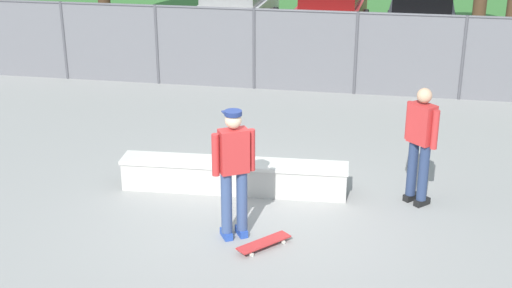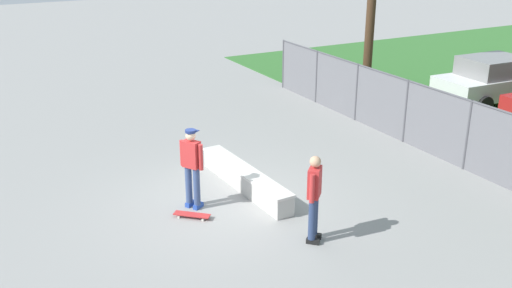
# 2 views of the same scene
# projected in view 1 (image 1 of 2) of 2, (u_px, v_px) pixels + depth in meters

# --- Properties ---
(ground_plane) EXTENTS (80.00, 80.00, 0.00)m
(ground_plane) POSITION_uv_depth(u_px,v_px,m) (252.00, 217.00, 10.42)
(ground_plane) COLOR gray
(grass_strip) EXTENTS (28.01, 20.00, 0.02)m
(grass_strip) POSITION_uv_depth(u_px,v_px,m) (337.00, 8.00, 25.68)
(grass_strip) COLOR #336B2D
(grass_strip) RESTS_ON ground
(concrete_ledge) EXTENTS (3.57, 0.66, 0.51)m
(concrete_ledge) POSITION_uv_depth(u_px,v_px,m) (234.00, 176.00, 11.15)
(concrete_ledge) COLOR #B7B5AD
(concrete_ledge) RESTS_ON ground
(skateboarder) EXTENTS (0.53, 0.41, 1.84)m
(skateboarder) POSITION_uv_depth(u_px,v_px,m) (234.00, 168.00, 9.48)
(skateboarder) COLOR #2647A5
(skateboarder) RESTS_ON ground
(skateboard) EXTENTS (0.68, 0.73, 0.09)m
(skateboard) POSITION_uv_depth(u_px,v_px,m) (264.00, 243.00, 9.55)
(skateboard) COLOR red
(skateboard) RESTS_ON ground
(chainlink_fence) EXTENTS (16.08, 0.07, 1.85)m
(chainlink_fence) POSITION_uv_depth(u_px,v_px,m) (304.00, 48.00, 15.88)
(chainlink_fence) COLOR #4C4C51
(chainlink_fence) RESTS_ON ground
(car_white) EXTENTS (2.17, 4.28, 1.66)m
(car_white) POSITION_uv_depth(u_px,v_px,m) (236.00, 7.00, 21.34)
(car_white) COLOR silver
(car_white) RESTS_ON ground
(car_red) EXTENTS (2.17, 4.28, 1.66)m
(car_red) POSITION_uv_depth(u_px,v_px,m) (331.00, 10.00, 20.99)
(car_red) COLOR #B21E1E
(car_red) RESTS_ON ground
(car_black) EXTENTS (2.17, 4.28, 1.66)m
(car_black) POSITION_uv_depth(u_px,v_px,m) (421.00, 13.00, 20.45)
(car_black) COLOR black
(car_black) RESTS_ON ground
(bystander) EXTENTS (0.46, 0.45, 1.82)m
(bystander) POSITION_uv_depth(u_px,v_px,m) (420.00, 141.00, 10.48)
(bystander) COLOR black
(bystander) RESTS_ON ground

